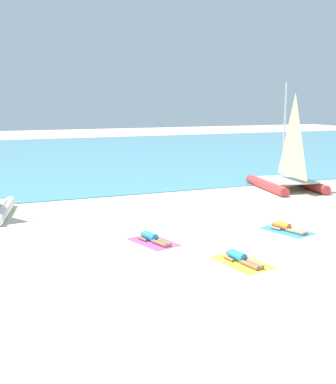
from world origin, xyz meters
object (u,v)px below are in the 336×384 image
at_px(sunbather_left, 152,238).
at_px(sunbather_middle, 240,258).
at_px(towel_right, 287,231).
at_px(sunbather_right, 285,227).
at_px(towel_middle, 242,262).
at_px(towel_left, 154,242).
at_px(sailboat_red, 287,174).

distance_m(sunbather_left, sunbather_middle, 3.52).
bearing_deg(sunbather_middle, sunbather_left, 109.93).
height_order(sunbather_left, towel_right, sunbather_left).
bearing_deg(sunbather_right, towel_right, -90.00).
height_order(sunbather_middle, sunbather_right, same).
distance_m(sunbather_middle, towel_right, 4.27).
bearing_deg(towel_middle, towel_left, 119.29).
distance_m(towel_left, towel_middle, 3.52).
xyz_separation_m(towel_left, sunbather_left, (-0.02, 0.06, 0.13)).
bearing_deg(sunbather_right, sunbather_left, 157.35).
height_order(towel_middle, sunbather_right, sunbather_right).
height_order(towel_left, sunbather_right, sunbather_right).
bearing_deg(sunbather_middle, sunbather_right, 26.27).
bearing_deg(sunbather_middle, towel_left, 110.19).
relative_size(towel_left, towel_middle, 1.00).
height_order(sunbather_left, towel_middle, sunbather_left).
xyz_separation_m(sunbather_left, sunbather_right, (5.21, -0.56, 0.00)).
height_order(sunbather_left, sunbather_middle, same).
bearing_deg(towel_left, sunbather_left, 105.84).
relative_size(sailboat_red, sunbather_middle, 3.77).
bearing_deg(sunbather_left, towel_right, -22.66).
bearing_deg(towel_left, towel_middle, -60.71).
height_order(sailboat_red, sunbather_middle, sailboat_red).
xyz_separation_m(towel_middle, sunbather_right, (3.47, 2.57, 0.13)).
xyz_separation_m(sunbather_middle, towel_right, (3.50, 2.44, -0.13)).
height_order(towel_left, towel_middle, same).
height_order(sailboat_red, sunbather_left, sailboat_red).
bearing_deg(towel_left, sunbather_right, -5.48).
bearing_deg(sailboat_red, sunbather_left, -138.92).
bearing_deg(sailboat_red, towel_left, -138.62).
relative_size(sailboat_red, towel_middle, 3.11).
xyz_separation_m(towel_left, towel_right, (5.21, -0.56, 0.00)).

